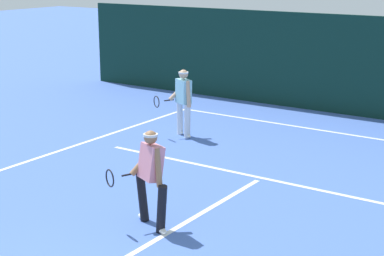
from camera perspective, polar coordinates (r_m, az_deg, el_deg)
The scene contains 6 objects.
court_line_baseline_far at distance 16.06m, azimuth 13.22°, elevation -0.44°, with size 9.34×0.10×0.01m, color white.
court_line_service at distance 12.49m, azimuth 6.38°, elevation -4.55°, with size 7.62×0.10×0.01m, color white.
court_line_centre at distance 9.83m, azimuth -3.03°, elevation -10.01°, with size 0.10×6.40×0.01m, color white.
player_near at distance 9.94m, azimuth -3.81°, elevation -4.26°, with size 1.07×0.85×1.61m.
player_far at distance 15.17m, azimuth -0.82°, elevation 2.60°, with size 0.97×0.85×1.65m.
back_fence_windscreen at distance 17.65m, azimuth 15.90°, elevation 5.34°, with size 19.54×0.12×2.77m, color #0E2C24.
Camera 1 is at (5.42, -3.88, 4.14)m, focal length 58.39 mm.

